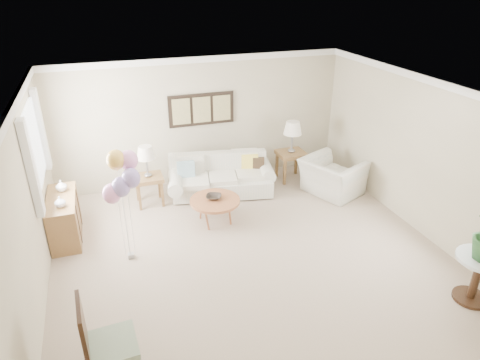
{
  "coord_description": "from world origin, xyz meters",
  "views": [
    {
      "loc": [
        -1.94,
        -5.23,
        4.04
      ],
      "look_at": [
        0.02,
        0.6,
        1.05
      ],
      "focal_mm": 32.0,
      "sensor_mm": 36.0,
      "label": 1
    }
  ],
  "objects_px": {
    "coffee_table": "(215,201)",
    "accent_chair": "(102,341)",
    "armchair": "(332,177)",
    "sofa": "(221,179)",
    "balloon_cluster": "(122,176)"
  },
  "relations": [
    {
      "from": "coffee_table",
      "to": "sofa",
      "type": "bearing_deg",
      "value": 67.82
    },
    {
      "from": "armchair",
      "to": "coffee_table",
      "type": "bearing_deg",
      "value": 74.69
    },
    {
      "from": "balloon_cluster",
      "to": "sofa",
      "type": "bearing_deg",
      "value": 40.58
    },
    {
      "from": "coffee_table",
      "to": "armchair",
      "type": "distance_m",
      "value": 2.55
    },
    {
      "from": "coffee_table",
      "to": "accent_chair",
      "type": "xyz_separation_m",
      "value": [
        -2.01,
        -2.83,
        0.16
      ]
    },
    {
      "from": "coffee_table",
      "to": "balloon_cluster",
      "type": "bearing_deg",
      "value": -157.59
    },
    {
      "from": "sofa",
      "to": "balloon_cluster",
      "type": "bearing_deg",
      "value": -139.42
    },
    {
      "from": "coffee_table",
      "to": "armchair",
      "type": "bearing_deg",
      "value": 7.67
    },
    {
      "from": "accent_chair",
      "to": "sofa",
      "type": "bearing_deg",
      "value": 57.85
    },
    {
      "from": "sofa",
      "to": "armchair",
      "type": "relative_size",
      "value": 2.09
    },
    {
      "from": "coffee_table",
      "to": "balloon_cluster",
      "type": "distance_m",
      "value": 1.94
    },
    {
      "from": "sofa",
      "to": "coffee_table",
      "type": "bearing_deg",
      "value": -112.18
    },
    {
      "from": "coffee_table",
      "to": "armchair",
      "type": "height_order",
      "value": "armchair"
    },
    {
      "from": "coffee_table",
      "to": "balloon_cluster",
      "type": "height_order",
      "value": "balloon_cluster"
    },
    {
      "from": "armchair",
      "to": "accent_chair",
      "type": "height_order",
      "value": "accent_chair"
    }
  ]
}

